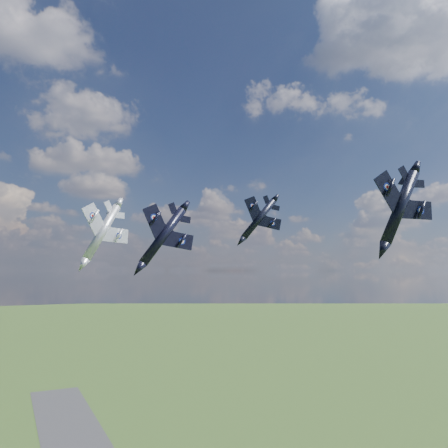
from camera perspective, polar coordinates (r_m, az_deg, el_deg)
name	(u,v)px	position (r m, az deg, el deg)	size (l,w,h in m)	color
jet_lead_navy	(163,236)	(72.68, -7.96, -1.54)	(11.27, 15.71, 3.25)	black
jet_right_navy	(400,207)	(65.47, 22.00, 2.04)	(11.42, 15.92, 3.29)	black
jet_high_navy	(259,219)	(93.40, 4.56, 0.66)	(10.38, 14.48, 2.99)	black
jet_left_silver	(102,232)	(81.08, -15.66, -1.03)	(11.36, 15.84, 3.28)	#ACAFB7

